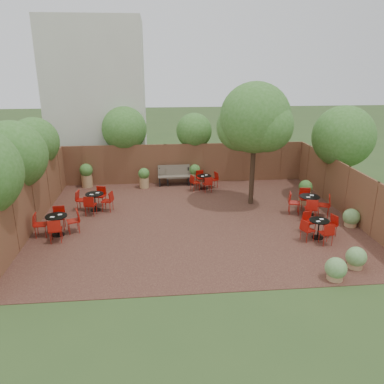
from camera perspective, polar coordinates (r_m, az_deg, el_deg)
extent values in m
plane|color=#354F23|center=(14.92, 0.56, -4.24)|extent=(80.00, 80.00, 0.00)
cube|color=#371C16|center=(14.92, 0.56, -4.21)|extent=(12.00, 10.00, 0.02)
cube|color=#522E1E|center=(19.33, -0.99, 4.27)|extent=(12.00, 0.08, 2.00)
cube|color=#522E1E|center=(15.18, -22.58, -1.29)|extent=(0.08, 10.00, 2.00)
cube|color=#522E1E|center=(16.30, 22.05, 0.10)|extent=(0.08, 10.00, 2.00)
cube|color=beige|center=(21.95, -13.83, 13.44)|extent=(5.00, 4.00, 8.00)
sphere|color=#356A22|center=(17.72, -22.42, 6.92)|extent=(2.08, 2.08, 2.08)
sphere|color=#356A22|center=(14.88, -25.25, 4.95)|extent=(2.44, 2.44, 2.44)
sphere|color=#356A22|center=(19.67, -10.05, 9.22)|extent=(2.23, 2.23, 2.23)
sphere|color=#356A22|center=(19.64, 0.31, 9.10)|extent=(1.80, 1.80, 1.80)
sphere|color=#356A22|center=(20.31, 8.84, 10.00)|extent=(2.73, 2.73, 2.73)
sphere|color=#356A22|center=(17.87, 21.61, 7.68)|extent=(2.66, 2.66, 2.66)
cylinder|color=black|center=(16.27, 9.05, 4.76)|extent=(0.22, 0.22, 3.88)
sphere|color=#356A22|center=(15.94, 9.38, 10.86)|extent=(2.87, 2.87, 2.87)
sphere|color=#356A22|center=(16.27, 7.21, 9.60)|extent=(2.01, 2.01, 2.01)
sphere|color=#356A22|center=(15.71, 11.12, 9.65)|extent=(2.10, 2.10, 2.10)
cube|color=brown|center=(19.00, -2.68, 2.36)|extent=(1.60, 0.50, 0.05)
cube|color=brown|center=(19.12, -2.72, 3.36)|extent=(1.59, 0.14, 0.48)
cube|color=black|center=(19.05, -4.83, 1.59)|extent=(0.07, 0.48, 0.42)
cube|color=black|center=(19.11, -0.51, 1.72)|extent=(0.07, 0.48, 0.42)
cube|color=brown|center=(19.03, -1.78, 2.20)|extent=(1.39, 0.48, 0.05)
cube|color=brown|center=(19.14, -1.82, 3.07)|extent=(1.38, 0.17, 0.41)
cube|color=black|center=(19.06, -3.64, 1.54)|extent=(0.08, 0.41, 0.37)
cube|color=black|center=(19.14, 0.09, 1.65)|extent=(0.08, 0.41, 0.37)
cylinder|color=black|center=(16.36, -14.14, -2.59)|extent=(0.43, 0.43, 0.03)
cylinder|color=black|center=(16.24, -14.24, -1.45)|extent=(0.05, 0.05, 0.68)
cylinder|color=black|center=(16.13, -14.34, -0.29)|extent=(0.74, 0.74, 0.03)
cube|color=white|center=(16.18, -13.90, -0.11)|extent=(0.15, 0.13, 0.01)
cube|color=white|center=(16.03, -14.74, -0.36)|extent=(0.15, 0.13, 0.01)
cylinder|color=black|center=(18.53, 1.80, 0.51)|extent=(0.39, 0.39, 0.03)
cylinder|color=black|center=(18.44, 1.81, 1.45)|extent=(0.04, 0.04, 0.63)
cylinder|color=black|center=(18.34, 1.82, 2.42)|extent=(0.68, 0.68, 0.03)
cube|color=white|center=(18.42, 2.12, 2.55)|extent=(0.15, 0.13, 0.01)
cube|color=white|center=(18.22, 1.58, 2.37)|extent=(0.15, 0.13, 0.01)
cylinder|color=black|center=(14.44, -19.28, -6.02)|extent=(0.44, 0.44, 0.03)
cylinder|color=black|center=(14.31, -19.43, -4.74)|extent=(0.05, 0.05, 0.69)
cylinder|color=black|center=(14.17, -19.59, -3.41)|extent=(0.75, 0.75, 0.03)
cube|color=white|center=(14.21, -19.06, -3.20)|extent=(0.15, 0.12, 0.01)
cube|color=white|center=(14.09, -20.10, -3.51)|extent=(0.15, 0.12, 0.01)
cylinder|color=black|center=(14.13, 18.17, -6.45)|extent=(0.39, 0.39, 0.03)
cylinder|color=black|center=(14.01, 18.30, -5.27)|extent=(0.04, 0.04, 0.63)
cylinder|color=black|center=(13.88, 18.44, -4.06)|extent=(0.68, 0.68, 0.03)
cube|color=white|center=(13.98, 18.73, -3.84)|extent=(0.14, 0.12, 0.01)
cube|color=white|center=(13.75, 18.28, -4.17)|extent=(0.14, 0.12, 0.01)
cylinder|color=black|center=(16.12, 16.86, -3.16)|extent=(0.46, 0.46, 0.03)
cylinder|color=black|center=(15.99, 16.98, -1.93)|extent=(0.05, 0.05, 0.73)
cylinder|color=black|center=(15.87, 17.11, -0.66)|extent=(0.79, 0.79, 0.03)
cube|color=white|center=(15.98, 17.42, -0.47)|extent=(0.17, 0.14, 0.02)
cube|color=white|center=(15.71, 16.93, -0.74)|extent=(0.17, 0.14, 0.02)
cylinder|color=#A37D51|center=(18.78, -7.13, 1.40)|extent=(0.45, 0.45, 0.51)
sphere|color=#356A22|center=(18.65, -7.18, 2.75)|extent=(0.54, 0.54, 0.54)
cylinder|color=#A37D51|center=(19.27, 0.42, 2.01)|extent=(0.45, 0.45, 0.52)
sphere|color=#356A22|center=(19.14, 0.42, 3.34)|extent=(0.54, 0.54, 0.54)
cylinder|color=#A37D51|center=(19.46, -15.36, 1.62)|extent=(0.53, 0.53, 0.60)
sphere|color=#356A22|center=(19.32, -15.50, 3.15)|extent=(0.63, 0.63, 0.63)
cylinder|color=#A37D51|center=(17.19, 16.40, -0.81)|extent=(0.48, 0.48, 0.55)
sphere|color=#356A22|center=(17.04, 16.55, 0.75)|extent=(0.58, 0.58, 0.58)
cylinder|color=#A37D51|center=(12.57, 23.11, -9.88)|extent=(0.44, 0.44, 0.20)
sphere|color=#5E8B48|center=(12.46, 23.26, -8.86)|extent=(0.60, 0.60, 0.60)
cylinder|color=#A37D51|center=(11.74, 20.50, -11.64)|extent=(0.44, 0.44, 0.20)
sphere|color=#5E8B48|center=(11.62, 20.65, -10.56)|extent=(0.60, 0.60, 0.60)
cylinder|color=#A37D51|center=(15.52, 22.52, -4.33)|extent=(0.46, 0.46, 0.21)
sphere|color=#5E8B48|center=(15.43, 22.64, -3.44)|extent=(0.62, 0.62, 0.62)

